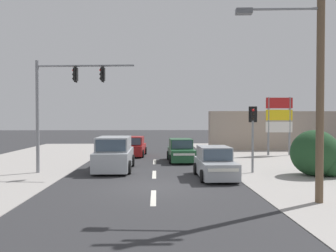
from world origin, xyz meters
name	(u,v)px	position (x,y,z in m)	size (l,w,h in m)	color
ground_plane	(154,186)	(0.00, 0.00, 0.00)	(140.00, 140.00, 0.00)	#303033
lane_dash_near	(153,197)	(0.00, -2.00, 0.00)	(0.20, 2.40, 0.01)	silver
lane_dash_mid	(154,174)	(0.00, 3.00, 0.00)	(0.20, 2.40, 0.01)	silver
lane_dash_far	(155,162)	(0.00, 8.00, 0.00)	(0.20, 2.40, 0.01)	silver
kerb_right_verge	(334,177)	(9.00, 2.00, 0.01)	(10.00, 44.00, 0.02)	#A39E99
utility_pole_foreground_right	(316,58)	(5.57, -2.98, 4.98)	(3.78, 0.48, 9.24)	brown
traffic_signal_mast	(61,95)	(-4.93, 3.57, 4.15)	(5.27, 0.62, 6.00)	slate
pedestal_signal_right_kerb	(253,128)	(5.26, 3.27, 2.42)	(0.44, 0.30, 3.56)	slate
shopping_plaza_sign	(279,118)	(9.82, 11.53, 2.98)	(2.10, 0.16, 4.60)	slate
roadside_bush	(317,154)	(8.26, 2.24, 1.10)	(2.54, 2.18, 2.34)	#1E4223
shopfront_wall_far	(273,131)	(11.00, 16.00, 1.80)	(12.00, 1.00, 3.60)	#A39384
hatchback_kerbside_parked	(215,164)	(2.98, 1.93, 0.70)	(1.83, 3.67, 1.53)	#A3A8AD
suv_oncoming_mid	(114,155)	(-2.26, 4.49, 0.88)	(2.08, 4.55, 1.90)	#A3A8AD
hatchback_receding_far	(181,151)	(1.79, 8.19, 0.70)	(1.86, 3.68, 1.53)	#235633
hatchback_crossing_left	(134,147)	(-1.64, 11.52, 0.70)	(1.94, 3.72, 1.53)	maroon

